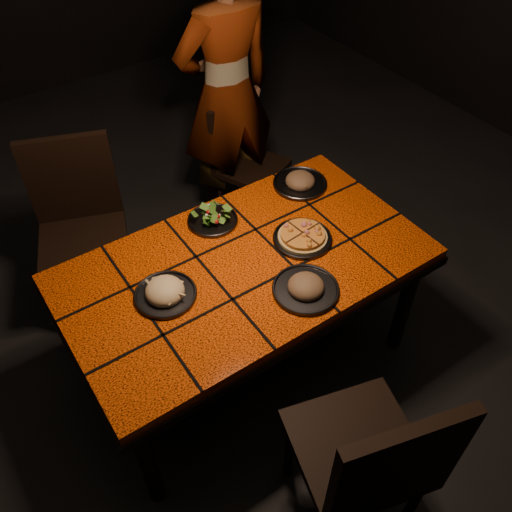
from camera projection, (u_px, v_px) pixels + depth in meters
room_shell at (242, 109)px, 1.85m from camera, size 6.04×7.04×3.08m
dining_table at (245, 274)px, 2.43m from camera, size 1.62×0.92×0.75m
chair_near at (372, 460)px, 1.92m from camera, size 0.57×0.57×1.02m
chair_far_left at (80, 219)px, 2.85m from camera, size 0.58×0.58×1.00m
chair_far_right at (241, 154)px, 3.43m from camera, size 0.50×0.50×0.84m
diner at (227, 93)px, 3.18m from camera, size 0.64×0.43×1.76m
plate_pizza at (302, 237)px, 2.47m from camera, size 0.27×0.27×0.04m
plate_pasta at (165, 292)px, 2.23m from camera, size 0.26×0.26×0.09m
plate_salad at (212, 218)px, 2.55m from camera, size 0.24×0.24×0.07m
plate_mushroom_a at (306, 287)px, 2.24m from camera, size 0.28×0.28×0.09m
plate_mushroom_b at (300, 181)px, 2.75m from camera, size 0.28×0.28×0.09m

